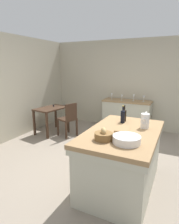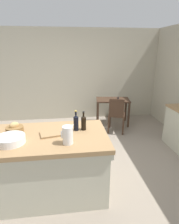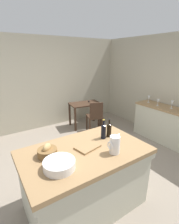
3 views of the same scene
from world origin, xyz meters
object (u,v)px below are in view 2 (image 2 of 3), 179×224
Objects in this scene: wooden_chair at (117,114)px; bread_basket at (15,129)px; writing_desk at (113,103)px; wash_bowl at (11,140)px; pitcher at (68,135)px; cutting_board at (52,134)px; wine_bottle_dark at (84,122)px; island_table at (50,162)px; wine_bottle_amber at (76,122)px.

bread_basket is at bearing -137.97° from wooden_chair.
wash_bowl reaches higher than writing_desk.
pitcher is 0.71m from wash_bowl.
bread_basket is 0.53m from cutting_board.
pitcher is 0.38m from cutting_board.
cutting_board is at bearing -167.19° from wine_bottle_dark.
island_table is 6.05× the size of pitcher.
wine_bottle_dark reaches higher than wooden_chair.
wine_bottle_amber reaches higher than cutting_board.
bread_basket reaches higher than island_table.
wooden_chair reaches higher than writing_desk.
wine_bottle_amber is at bearing 72.08° from pitcher.
wine_bottle_amber is (-0.11, -0.01, 0.01)m from wine_bottle_dark.
wine_bottle_dark reaches higher than bread_basket.
wash_bowl is at bearing -133.11° from wooden_chair.
wine_bottle_dark is 0.94× the size of wine_bottle_amber.
wash_bowl is (-1.97, -2.64, 0.35)m from writing_desk.
wooden_chair is at bearing 58.09° from wine_bottle_amber.
island_table is 6.90× the size of bread_basket.
wash_bowl reaches higher than island_table.
wash_bowl is at bearing -85.06° from bread_basket.
pitcher is (0.27, -0.26, 0.54)m from island_table.
wash_bowl is at bearing -160.60° from wine_bottle_amber.
writing_desk is at bearing 64.06° from wine_bottle_amber.
wooden_chair is at bearing 46.89° from wash_bowl.
island_table is 0.67m from bread_basket.
wash_bowl is 1.47× the size of bread_basket.
pitcher reaches higher than cutting_board.
island_table is 1.80× the size of wooden_chair.
wine_bottle_dark is (0.94, 0.30, 0.07)m from wash_bowl.
bread_basket is at bearing 163.58° from island_table.
pitcher is at bearing -53.41° from cutting_board.
cutting_board is (-1.48, -2.45, 0.31)m from writing_desk.
island_table is 1.69× the size of writing_desk.
island_table is 5.31× the size of cutting_board.
wash_bowl is 1.17× the size of wine_bottle_amber.
wash_bowl is 0.30m from bread_basket.
wash_bowl is at bearing -158.96° from island_table.
wash_bowl is at bearing -126.72° from writing_desk.
wine_bottle_amber is (0.40, 0.13, 0.54)m from island_table.
wine_bottle_dark reaches higher than writing_desk.
bread_basket is (-0.03, 0.30, 0.01)m from wash_bowl.
wooden_chair is 3.04× the size of wine_bottle_amber.
writing_desk is 0.59m from wooden_chair.
wash_bowl is at bearing -158.27° from cutting_board.
writing_desk is at bearing 49.56° from bread_basket.
writing_desk is 1.07× the size of wooden_chair.
wooden_chair is at bearing 52.32° from cutting_board.
wine_bottle_dark reaches higher than pitcher.
wooden_chair is 2.60× the size of wash_bowl.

